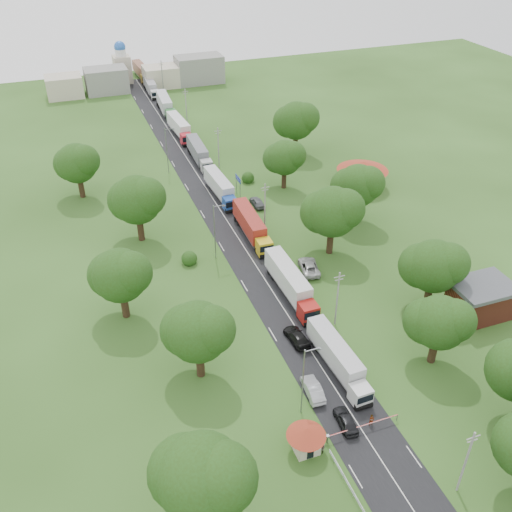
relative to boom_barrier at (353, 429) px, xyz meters
name	(u,v)px	position (x,y,z in m)	size (l,w,h in m)	color
ground	(280,303)	(1.36, 25.00, -0.89)	(260.00, 260.00, 0.00)	#294918
road	(238,237)	(1.36, 45.00, -0.89)	(8.00, 200.00, 0.04)	black
boom_barrier	(353,429)	(0.00, 0.00, 0.00)	(9.22, 0.35, 1.18)	slate
guard_booth	(306,436)	(-5.84, 0.00, 1.27)	(4.40, 4.40, 3.45)	beige
info_sign	(238,182)	(6.56, 60.00, 2.11)	(0.12, 3.10, 4.10)	slate
pole_0	(466,461)	(6.86, -10.00, 3.79)	(1.60, 0.24, 9.00)	gray
pole_1	(337,298)	(6.86, 18.00, 3.79)	(1.60, 0.24, 9.00)	gray
pole_2	(265,206)	(6.86, 46.00, 3.79)	(1.60, 0.24, 9.00)	gray
pole_3	(218,147)	(6.86, 74.00, 3.79)	(1.60, 0.24, 9.00)	gray
pole_4	(186,106)	(6.86, 102.00, 3.79)	(1.60, 0.24, 9.00)	gray
pole_5	(162,76)	(6.86, 130.00, 3.79)	(1.60, 0.24, 9.00)	gray
lamp_0	(304,378)	(-3.99, 5.00, 4.66)	(2.03, 0.22, 10.00)	slate
lamp_1	(215,229)	(-3.99, 40.00, 4.66)	(2.03, 0.22, 10.00)	slate
lamp_2	(167,148)	(-3.99, 75.00, 4.66)	(2.03, 0.22, 10.00)	slate
tree_2	(439,322)	(15.35, 7.14, 5.70)	(8.00, 8.00, 10.10)	#382616
tree_3	(433,266)	(21.35, 17.16, 6.33)	(8.80, 8.80, 11.07)	#382616
tree_4	(332,211)	(14.34, 35.17, 6.96)	(9.60, 9.60, 12.05)	#382616
tree_5	(357,185)	(23.35, 43.16, 6.33)	(8.80, 8.80, 11.07)	#382616
tree_6	(284,157)	(16.35, 60.14, 5.70)	(8.00, 8.00, 10.10)	#382616
tree_7	(296,120)	(25.34, 75.17, 6.96)	(9.60, 9.60, 12.05)	#382616
tree_9	(202,476)	(-18.66, -4.83, 6.96)	(9.60, 9.60, 12.05)	#382616
tree_10	(197,331)	(-13.65, 15.16, 6.33)	(8.80, 8.80, 11.07)	#382616
tree_11	(120,275)	(-20.65, 30.16, 6.33)	(8.80, 8.80, 11.07)	#382616
tree_12	(137,199)	(-14.66, 50.17, 6.96)	(9.60, 9.60, 12.05)	#382616
tree_13	(77,163)	(-22.65, 70.16, 6.33)	(8.80, 8.80, 11.07)	#382616
house_brick	(481,299)	(27.36, 13.00, 1.76)	(8.60, 6.60, 5.20)	maroon
house_cream	(362,170)	(31.36, 55.00, 2.75)	(10.08, 10.08, 5.80)	beige
distant_town	(143,77)	(2.04, 135.00, 2.60)	(52.00, 8.00, 8.00)	gray
church	(122,65)	(-2.64, 143.00, 4.50)	(5.00, 5.00, 12.30)	beige
truck_0	(338,358)	(3.05, 9.84, 1.16)	(2.81, 13.95, 3.86)	silver
truck_1	(290,283)	(3.56, 26.54, 1.36)	(2.77, 15.29, 4.24)	#9D1612
truck_2	(251,225)	(3.75, 44.48, 1.29)	(2.89, 14.85, 4.11)	gold
truck_3	(220,187)	(3.06, 60.71, 1.20)	(2.98, 14.26, 3.94)	navy
truck_4	(199,152)	(3.57, 78.54, 1.21)	(2.83, 14.31, 3.96)	#ADADAD
truck_5	(180,127)	(3.19, 94.57, 1.27)	(3.24, 14.76, 4.08)	red
truck_6	(165,105)	(3.52, 111.95, 1.35)	(3.38, 15.27, 4.22)	#2A7130
truck_7	(151,87)	(3.10, 129.62, 1.11)	(2.80, 13.62, 3.77)	silver
truck_8	(141,71)	(3.37, 145.62, 1.29)	(3.21, 14.90, 4.12)	olive
car_lane_front	(346,420)	(-0.07, 1.50, -0.13)	(1.80, 4.46, 1.52)	black
car_lane_mid	(313,389)	(-1.64, 7.14, -0.08)	(1.71, 4.92, 1.62)	#A4A5AC
car_lane_rear	(297,337)	(0.36, 16.58, -0.12)	(2.16, 5.30, 1.54)	black
car_verge_near	(309,267)	(8.82, 31.23, -0.05)	(2.78, 6.04, 1.68)	#AEAEAE
car_verge_far	(257,202)	(8.56, 54.55, -0.08)	(1.91, 4.74, 1.62)	#595C60
pedestrian_near	(371,420)	(2.68, 0.45, -0.07)	(0.60, 0.39, 1.64)	gray
pedestrian_booth	(322,447)	(-4.35, -1.00, -0.03)	(0.84, 0.65, 1.72)	gray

